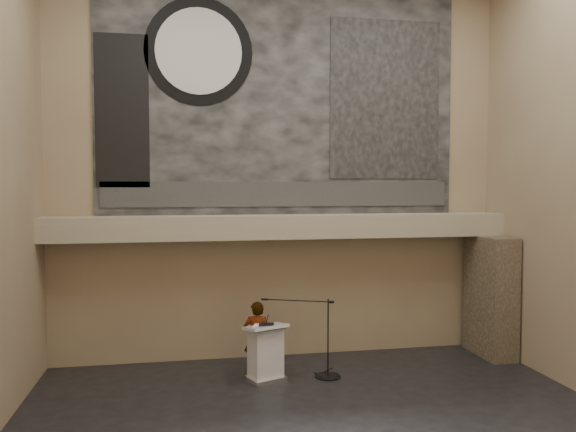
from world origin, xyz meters
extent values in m
plane|color=black|center=(0.00, 0.00, 0.00)|extent=(10.00, 10.00, 0.00)
cube|color=#8C7259|center=(0.00, 4.00, 4.25)|extent=(10.00, 0.02, 8.50)
cube|color=#8C7259|center=(0.00, -4.00, 4.25)|extent=(10.00, 0.02, 8.50)
cube|color=gray|center=(0.00, 3.60, 2.95)|extent=(10.00, 0.80, 0.50)
cylinder|color=#B2893D|center=(-1.60, 3.55, 2.67)|extent=(0.04, 0.04, 0.06)
cylinder|color=#B2893D|center=(1.90, 3.55, 2.67)|extent=(0.04, 0.04, 0.06)
cube|color=black|center=(0.00, 3.97, 5.70)|extent=(8.00, 0.05, 5.00)
cube|color=#2B2B2B|center=(0.00, 3.93, 3.65)|extent=(7.76, 0.02, 0.55)
cylinder|color=black|center=(-1.80, 3.93, 6.70)|extent=(2.30, 0.02, 2.30)
cylinder|color=silver|center=(-1.80, 3.91, 6.70)|extent=(1.84, 0.02, 1.84)
cube|color=black|center=(2.40, 3.93, 5.80)|extent=(2.60, 0.02, 3.60)
cube|color=black|center=(-3.40, 3.93, 5.40)|extent=(1.10, 0.02, 3.20)
cube|color=#413628|center=(4.65, 3.15, 1.35)|extent=(0.60, 1.40, 2.70)
cube|color=silver|center=(-0.60, 2.43, 0.04)|extent=(0.83, 0.74, 0.08)
cube|color=silver|center=(-0.60, 2.43, 0.56)|extent=(0.72, 0.61, 0.96)
cube|color=silver|center=(-0.60, 2.41, 1.07)|extent=(0.92, 0.79, 0.13)
cube|color=black|center=(-0.58, 2.39, 1.12)|extent=(0.33, 0.29, 0.04)
cube|color=white|center=(-0.72, 2.40, 1.10)|extent=(0.30, 0.36, 0.00)
imported|color=beige|center=(-0.72, 2.79, 0.75)|extent=(0.62, 0.48, 1.50)
cylinder|color=black|center=(0.66, 2.40, 0.01)|extent=(0.52, 0.52, 0.02)
cylinder|color=black|center=(0.66, 2.40, 0.79)|extent=(0.03, 0.03, 1.58)
cylinder|color=black|center=(0.06, 2.64, 1.52)|extent=(1.35, 0.56, 0.02)
camera|label=1|loc=(-2.18, -8.34, 3.82)|focal=35.00mm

